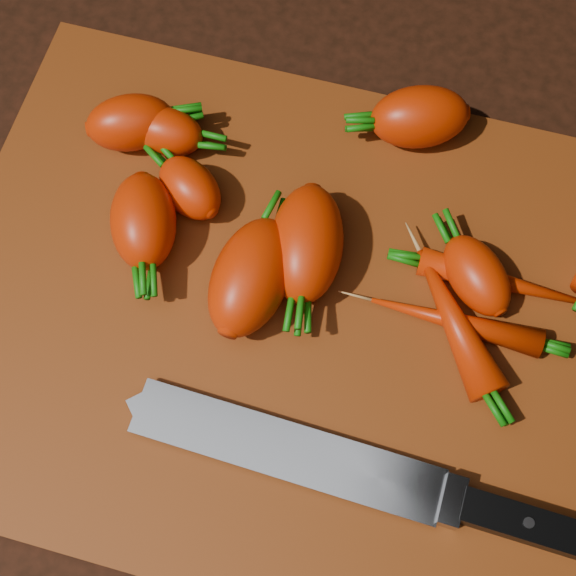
# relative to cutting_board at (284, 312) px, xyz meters

# --- Properties ---
(ground) EXTENTS (2.00, 2.00, 0.01)m
(ground) POSITION_rel_cutting_board_xyz_m (0.00, 0.00, -0.01)
(ground) COLOR black
(cutting_board) EXTENTS (0.50, 0.40, 0.01)m
(cutting_board) POSITION_rel_cutting_board_xyz_m (0.00, 0.00, 0.00)
(cutting_board) COLOR #6B2F0F
(cutting_board) RESTS_ON ground
(carrot_0) EXTENTS (0.08, 0.07, 0.04)m
(carrot_0) POSITION_rel_cutting_board_xyz_m (-0.15, 0.11, 0.03)
(carrot_0) COLOR red
(carrot_0) RESTS_ON cutting_board
(carrot_1) EXTENTS (0.07, 0.06, 0.04)m
(carrot_1) POSITION_rel_cutting_board_xyz_m (-0.09, 0.07, 0.03)
(carrot_1) COLOR red
(carrot_1) RESTS_ON cutting_board
(carrot_2) EXTENTS (0.07, 0.10, 0.05)m
(carrot_2) POSITION_rel_cutting_board_xyz_m (0.00, 0.04, 0.03)
(carrot_2) COLOR red
(carrot_2) RESTS_ON cutting_board
(carrot_3) EXTENTS (0.06, 0.10, 0.05)m
(carrot_3) POSITION_rel_cutting_board_xyz_m (-0.03, 0.01, 0.03)
(carrot_3) COLOR red
(carrot_3) RESTS_ON cutting_board
(carrot_4) EXTENTS (0.09, 0.07, 0.05)m
(carrot_4) POSITION_rel_cutting_board_xyz_m (0.06, 0.17, 0.03)
(carrot_4) COLOR red
(carrot_4) RESTS_ON cutting_board
(carrot_5) EXTENTS (0.06, 0.04, 0.04)m
(carrot_5) POSITION_rel_cutting_board_xyz_m (-0.12, 0.11, 0.02)
(carrot_5) COLOR red
(carrot_5) RESTS_ON cutting_board
(carrot_6) EXTENTS (0.07, 0.07, 0.04)m
(carrot_6) POSITION_rel_cutting_board_xyz_m (0.13, 0.05, 0.03)
(carrot_6) COLOR red
(carrot_6) RESTS_ON cutting_board
(carrot_8) EXTENTS (0.12, 0.02, 0.02)m
(carrot_8) POSITION_rel_cutting_board_xyz_m (0.15, 0.06, 0.02)
(carrot_8) COLOR red
(carrot_8) RESTS_ON cutting_board
(carrot_9) EXTENTS (0.09, 0.11, 0.03)m
(carrot_9) POSITION_rel_cutting_board_xyz_m (0.12, 0.02, 0.02)
(carrot_9) COLOR red
(carrot_9) RESTS_ON cutting_board
(carrot_10) EXTENTS (0.12, 0.02, 0.02)m
(carrot_10) POSITION_rel_cutting_board_xyz_m (0.12, 0.02, 0.02)
(carrot_10) COLOR red
(carrot_10) RESTS_ON cutting_board
(carrot_11) EXTENTS (0.07, 0.09, 0.05)m
(carrot_11) POSITION_rel_cutting_board_xyz_m (-0.11, 0.03, 0.03)
(carrot_11) COLOR red
(carrot_11) RESTS_ON cutting_board
(knife) EXTENTS (0.35, 0.05, 0.02)m
(knife) POSITION_rel_cutting_board_xyz_m (0.05, -0.10, 0.01)
(knife) COLOR gray
(knife) RESTS_ON cutting_board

